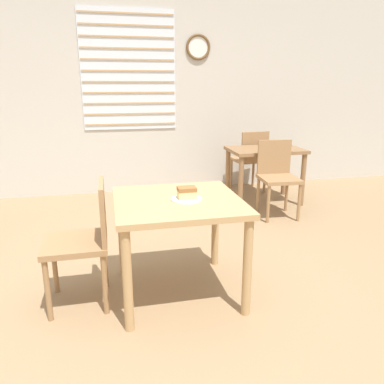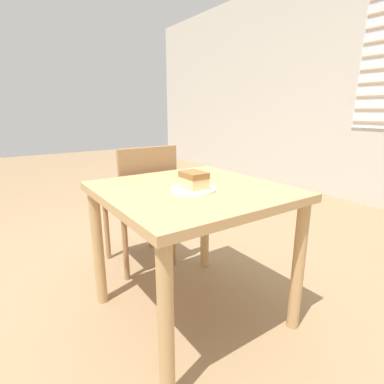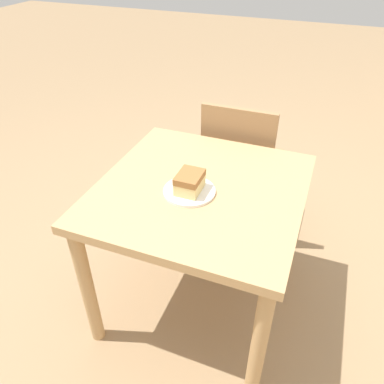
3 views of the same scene
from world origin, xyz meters
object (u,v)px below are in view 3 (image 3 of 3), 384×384
Objects in this scene: chair_near_window at (241,162)px; cake_slice at (190,182)px; dining_table_near at (201,207)px; plate at (189,191)px.

cake_slice is (0.69, -0.05, 0.28)m from chair_near_window.
chair_near_window is at bearing 178.40° from dining_table_near.
dining_table_near is at bearing 151.54° from plate.
plate is at bearing -28.46° from dining_table_near.
plate is at bearing -139.33° from cake_slice.
plate is (0.06, -0.03, 0.12)m from dining_table_near.
plate is at bearing 86.06° from chair_near_window.
plate is (0.69, -0.05, 0.24)m from chair_near_window.
dining_table_near is 0.17m from cake_slice.
chair_near_window is (-0.63, 0.02, -0.12)m from dining_table_near.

